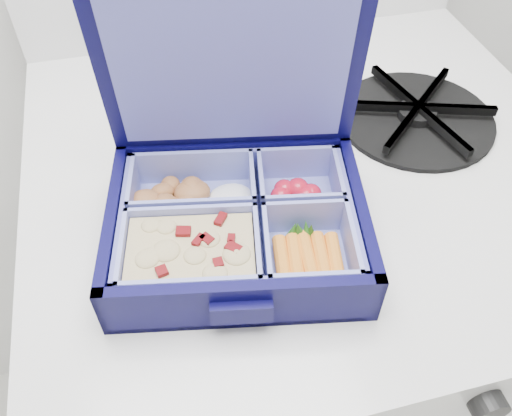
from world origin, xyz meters
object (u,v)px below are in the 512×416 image
object	(u,v)px
stove	(286,343)
fork	(257,139)
burner_grate	(417,111)
bento_box	(238,225)

from	to	relation	value
stove	fork	world-z (taller)	fork
stove	fork	bearing A→B (deg)	160.09
burner_grate	bento_box	bearing A→B (deg)	-151.83
stove	fork	distance (m)	0.46
bento_box	fork	size ratio (longest dim) A/B	1.38
fork	burner_grate	bearing A→B (deg)	52.58
stove	burner_grate	world-z (taller)	burner_grate
stove	bento_box	bearing A→B (deg)	-129.68
stove	burner_grate	xyz separation A→B (m)	(0.14, 0.01, 0.47)
stove	bento_box	size ratio (longest dim) A/B	4.01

